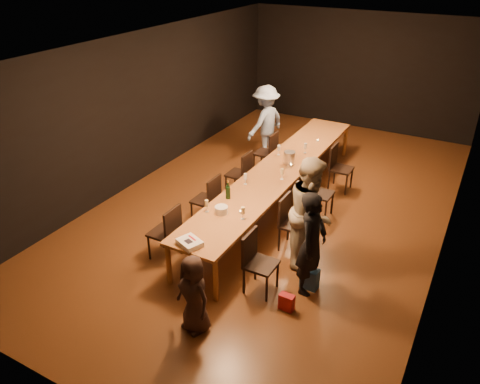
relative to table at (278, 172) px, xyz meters
The scene contains 30 objects.
ground 0.70m from the table, ahead, with size 10.00×10.00×0.00m, color #3F240F.
room_shell 1.38m from the table, ahead, with size 6.04×10.04×3.02m.
table is the anchor object (origin of this frame).
chair_right_0 2.56m from the table, 70.50° to the right, with size 0.42×0.42×0.93m, color black, non-canonical shape.
chair_right_1 1.49m from the table, 54.69° to the right, with size 0.42×0.42×0.93m, color black, non-canonical shape.
chair_right_2 0.88m from the table, ahead, with size 0.42×0.42×0.93m, color black, non-canonical shape.
chair_right_3 1.49m from the table, 54.69° to the left, with size 0.42×0.42×0.93m, color black, non-canonical shape.
chair_left_0 2.56m from the table, 109.50° to the right, with size 0.42×0.42×0.93m, color black, non-canonical shape.
chair_left_1 1.49m from the table, 125.31° to the right, with size 0.42×0.42×0.93m, color black, non-canonical shape.
chair_left_2 0.88m from the table, behind, with size 0.42×0.42×0.93m, color black, non-canonical shape.
chair_left_3 1.49m from the table, 125.31° to the left, with size 0.42×0.42×0.93m, color black, non-canonical shape.
woman_birthday 2.49m from the table, 54.62° to the right, with size 0.57×0.38×1.57m, color black.
woman_tan 1.81m from the table, 49.80° to the right, with size 0.86×0.67×1.76m, color #BCAC8D.
man_blue 2.34m from the table, 122.03° to the left, with size 1.09×0.62×1.68m, color #90AEDF.
child 3.51m from the table, 82.78° to the right, with size 0.54×0.35×1.11m, color #3B2721.
gift_bag_red 2.98m from the table, 62.61° to the right, with size 0.21×0.11×0.25m, color red.
gift_bag_blue 2.53m from the table, 54.15° to the right, with size 0.25×0.17×0.32m, color #265BA6.
birthday_cake 2.84m from the table, 91.01° to the right, with size 0.40×0.36×0.08m.
plate_stack 1.88m from the table, 93.35° to the right, with size 0.21×0.21×0.12m, color silver.
champagne_bottle 1.45m from the table, 100.41° to the right, with size 0.08×0.08×0.33m, color black, non-canonical shape.
ice_bucket 0.39m from the table, 78.41° to the left, with size 0.22×0.22×0.24m, color #BBBBC0.
wineglass_0 1.99m from the table, 99.55° to the right, with size 0.06×0.06×0.21m, color beige, non-canonical shape.
wineglass_1 1.90m from the table, 81.87° to the right, with size 0.06×0.06×0.21m, color beige, non-canonical shape.
wineglass_2 0.88m from the table, 106.58° to the right, with size 0.06×0.06×0.21m, color silver, non-canonical shape.
wineglass_3 0.44m from the table, 56.80° to the right, with size 0.06×0.06×0.21m, color beige, non-canonical shape.
wineglass_4 0.69m from the table, 114.27° to the left, with size 0.06×0.06×0.21m, color silver, non-canonical shape.
wineglass_5 0.97m from the table, 81.09° to the left, with size 0.06×0.06×0.21m, color silver, non-canonical shape.
tealight_near 1.73m from the table, 85.03° to the right, with size 0.05×0.05×0.03m, color #B2B7B2.
tealight_mid 0.29m from the table, 58.02° to the left, with size 0.05×0.05×0.03m, color #B2B7B2.
tealight_far 1.67m from the table, 84.84° to the left, with size 0.05×0.05×0.03m, color #B2B7B2.
Camera 1 is at (3.16, -7.21, 4.46)m, focal length 35.00 mm.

